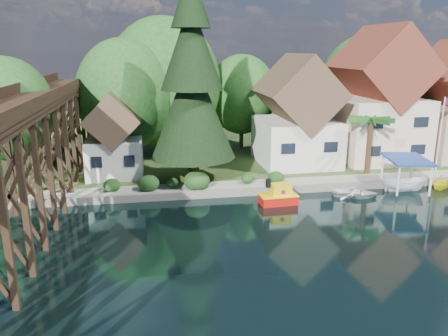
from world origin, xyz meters
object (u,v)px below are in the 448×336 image
(trestle_bridge, at_px, (29,148))
(tugboat, at_px, (279,196))
(conifer, at_px, (192,82))
(palm_tree, at_px, (371,122))
(boat_white_a, at_px, (355,192))
(flagpole, at_px, (443,127))
(house_center, at_px, (378,103))
(boat_yellow, at_px, (442,181))
(shed, at_px, (114,140))
(boat_canopy, at_px, (405,177))
(house_left, at_px, (297,118))

(trestle_bridge, bearing_deg, tugboat, 1.41)
(tugboat, bearing_deg, conifer, 137.02)
(palm_tree, bearing_deg, boat_white_a, -126.13)
(flagpole, height_order, boat_white_a, flagpole)
(conifer, xyz_separation_m, palm_tree, (16.46, -0.35, -3.74))
(house_center, xyz_separation_m, boat_yellow, (1.41, -9.67, -5.67))
(shed, relative_size, conifer, 0.43)
(shed, bearing_deg, palm_tree, -8.45)
(trestle_bridge, relative_size, boat_canopy, 8.55)
(conifer, bearing_deg, trestle_bridge, -152.66)
(boat_white_a, bearing_deg, boat_yellow, -66.25)
(trestle_bridge, relative_size, boat_yellow, 15.62)
(boat_white_a, xyz_separation_m, boat_yellow, (8.43, 0.58, 0.36))
(conifer, bearing_deg, house_left, 22.80)
(conifer, height_order, flagpole, conifer)
(palm_tree, bearing_deg, trestle_bridge, -168.39)
(trestle_bridge, bearing_deg, boat_canopy, 3.05)
(trestle_bridge, relative_size, house_center, 3.18)
(house_left, bearing_deg, shed, -175.23)
(palm_tree, relative_size, flagpole, 0.79)
(conifer, bearing_deg, flagpole, -3.04)
(conifer, distance_m, boat_yellow, 23.48)
(boat_canopy, xyz_separation_m, boat_yellow, (3.66, 0.08, -0.53))
(shed, height_order, tugboat, shed)
(boat_canopy, distance_m, boat_yellow, 3.70)
(flagpole, bearing_deg, palm_tree, 172.59)
(house_center, distance_m, flagpole, 7.28)
(house_left, relative_size, boat_white_a, 2.94)
(trestle_bridge, bearing_deg, flagpole, 8.03)
(trestle_bridge, relative_size, palm_tree, 7.77)
(trestle_bridge, bearing_deg, conifer, 27.34)
(tugboat, distance_m, boat_yellow, 15.30)
(palm_tree, height_order, flagpole, flagpole)
(flagpole, bearing_deg, trestle_bridge, -171.97)
(conifer, xyz_separation_m, tugboat, (6.17, -5.75, -8.56))
(trestle_bridge, bearing_deg, boat_white_a, 2.48)
(conifer, height_order, boat_canopy, conifer)
(boat_white_a, bearing_deg, house_left, 31.26)
(flagpole, relative_size, tugboat, 2.35)
(boat_canopy, bearing_deg, boat_yellow, 1.19)
(house_center, height_order, boat_yellow, house_center)
(boat_canopy, relative_size, boat_yellow, 1.83)
(palm_tree, xyz_separation_m, boat_yellow, (4.96, -4.18, -4.72))
(house_left, height_order, house_center, house_center)
(boat_yellow, bearing_deg, boat_canopy, 63.10)
(flagpole, relative_size, boat_yellow, 2.55)
(flagpole, height_order, tugboat, flagpole)
(palm_tree, height_order, boat_white_a, palm_tree)
(boat_white_a, bearing_deg, boat_canopy, -64.16)
(trestle_bridge, xyz_separation_m, boat_yellow, (33.41, 1.66, -4.60))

